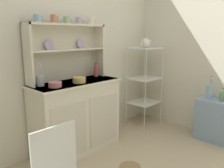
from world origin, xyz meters
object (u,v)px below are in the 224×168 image
Objects in this scene: bakers_rack at (145,76)px; jam_bottle at (96,71)px; bowl_mixing_large at (55,84)px; side_shelf_blue at (216,121)px; porcelain_teapot at (146,43)px; hutch_shelf_unit at (66,48)px; hutch_cabinet at (77,116)px; oil_bottle at (222,96)px; utensil_jar at (40,81)px; cup_sky_0 at (38,18)px; flower_vase at (209,90)px.

bakers_rack reaches higher than jam_bottle.
bowl_mixing_large is (-1.57, -0.02, 0.12)m from bakers_rack.
porcelain_teapot is at bearing 100.53° from side_shelf_blue.
hutch_shelf_unit reaches higher than bakers_rack.
hutch_cabinet is 0.81m from hutch_shelf_unit.
bowl_mixing_large is at bearing 150.07° from side_shelf_blue.
oil_bottle is (0.19, -1.08, -0.64)m from porcelain_teapot.
utensil_jar is at bearing 175.41° from porcelain_teapot.
hutch_cabinet is 6.01× the size of oil_bottle.
cup_sky_0 reaches higher than bowl_mixing_large.
hutch_shelf_unit is at bearing 12.15° from utensil_jar.
bakers_rack is 1.11m from oil_bottle.
oil_bottle is (1.05, -1.22, -0.30)m from jam_bottle.
hutch_shelf_unit reaches higher than oil_bottle.
hutch_cabinet is at bearing 146.25° from flower_vase.
hutch_cabinet is 0.62m from utensil_jar.
flower_vase is (1.84, -1.05, -0.25)m from utensil_jar.
cup_sky_0 is at bearing 177.25° from jam_bottle.
porcelain_teapot is (1.61, -0.18, -0.28)m from cup_sky_0.
oil_bottle is (1.80, -1.26, -0.92)m from cup_sky_0.
hutch_shelf_unit is at bearing 170.17° from bakers_rack.
jam_bottle is at bearing 170.73° from bakers_rack.
hutch_shelf_unit reaches higher than flower_vase.
jam_bottle is (0.75, -0.04, -0.62)m from cup_sky_0.
flower_vase is at bearing -26.93° from bowl_mixing_large.
bowl_mixing_large is at bearing -77.49° from cup_sky_0.
bowl_mixing_large is 0.18m from utensil_jar.
bowl_mixing_large is 1.61m from porcelain_teapot.
utensil_jar is at bearing 168.81° from hutch_cabinet.
cup_sky_0 is 0.52× the size of oil_bottle.
jam_bottle is at bearing 12.72° from bowl_mixing_large.
hutch_cabinet is 0.55m from bowl_mixing_large.
side_shelf_blue is 2.51m from cup_sky_0.
bowl_mixing_large is at bearing -61.19° from utensil_jar.
porcelain_teapot is (0.86, -0.14, 0.34)m from jam_bottle.
jam_bottle is at bearing -2.75° from cup_sky_0.
utensil_jar is (-0.40, -0.09, -0.33)m from hutch_shelf_unit.
oil_bottle is (0.19, -1.08, -0.14)m from bakers_rack.
bakers_rack is 4.78× the size of utensil_jar.
bakers_rack is 8.75× the size of bowl_mixing_large.
bowl_mixing_large reaches higher than hutch_cabinet.
jam_bottle is 0.71× the size of utensil_jar.
bakers_rack reaches higher than bowl_mixing_large.
hutch_cabinet is 3.35× the size of flower_vase.
hutch_shelf_unit reaches higher than side_shelf_blue.
oil_bottle is at bearing -38.08° from hutch_cabinet.
cup_sky_0 reaches higher than oil_bottle.
porcelain_teapot is (1.65, -0.13, 0.35)m from utensil_jar.
utensil_jar is 1.11× the size of porcelain_teapot.
utensil_jar is at bearing -179.41° from jam_bottle.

